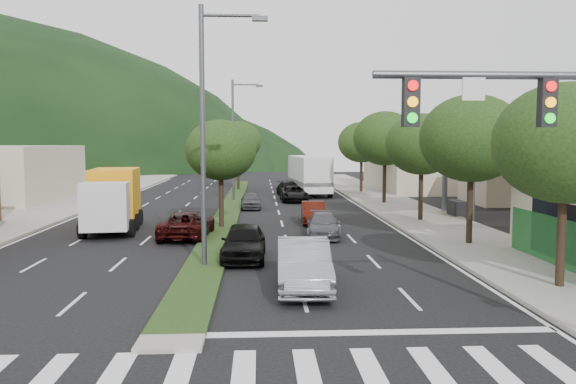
{
  "coord_description": "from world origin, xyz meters",
  "views": [
    {
      "loc": [
        2.15,
        -13.62,
        4.83
      ],
      "look_at": [
        3.49,
        12.43,
        2.55
      ],
      "focal_mm": 35.0,
      "sensor_mm": 36.0,
      "label": 1
    }
  ],
  "objects": [
    {
      "name": "ground",
      "position": [
        0.0,
        0.0,
        0.0
      ],
      "size": [
        160.0,
        160.0,
        0.0
      ],
      "primitive_type": "plane",
      "color": "black",
      "rests_on": "ground"
    },
    {
      "name": "sidewalk_left",
      "position": [
        -13.0,
        25.0,
        0.07
      ],
      "size": [
        6.0,
        90.0,
        0.15
      ],
      "primitive_type": "cube",
      "color": "gray",
      "rests_on": "ground"
    },
    {
      "name": "bldg_right_far",
      "position": [
        19.5,
        44.0,
        2.6
      ],
      "size": [
        10.0,
        16.0,
        5.2
      ],
      "primitive_type": "cube",
      "color": "beige",
      "rests_on": "ground"
    },
    {
      "name": "car_queue_f",
      "position": [
        4.85,
        37.52,
        0.65
      ],
      "size": [
        2.34,
        4.65,
        1.29
      ],
      "primitive_type": "imported",
      "rotation": [
        0.0,
        0.0,
        0.12
      ],
      "color": "black",
      "rests_on": "ground"
    },
    {
      "name": "box_truck",
      "position": [
        -5.93,
        17.72,
        1.6
      ],
      "size": [
        3.29,
        7.08,
        3.38
      ],
      "rotation": [
        0.0,
        0.0,
        3.26
      ],
      "color": "silver",
      "rests_on": "ground"
    },
    {
      "name": "tree_r_a",
      "position": [
        12.0,
        4.0,
        4.82
      ],
      "size": [
        4.6,
        4.6,
        6.63
      ],
      "color": "black",
      "rests_on": "sidewalk_right"
    },
    {
      "name": "gas_canopy",
      "position": [
        19.0,
        22.0,
        4.65
      ],
      "size": [
        12.2,
        8.2,
        5.25
      ],
      "color": "silver",
      "rests_on": "ground"
    },
    {
      "name": "tree_r_d",
      "position": [
        12.0,
        30.0,
        5.18
      ],
      "size": [
        5.0,
        5.0,
        7.17
      ],
      "color": "black",
      "rests_on": "sidewalk_right"
    },
    {
      "name": "bldg_left_far",
      "position": [
        -19.0,
        34.0,
        2.3
      ],
      "size": [
        9.0,
        14.0,
        4.6
      ],
      "primitive_type": "cube",
      "color": "beige",
      "rests_on": "ground"
    },
    {
      "name": "tree_r_b",
      "position": [
        12.0,
        12.0,
        5.04
      ],
      "size": [
        4.8,
        4.8,
        6.94
      ],
      "color": "black",
      "rests_on": "sidewalk_right"
    },
    {
      "name": "tree_med_far",
      "position": [
        0.0,
        44.0,
        5.01
      ],
      "size": [
        4.8,
        4.8,
        6.94
      ],
      "color": "black",
      "rests_on": "median"
    },
    {
      "name": "car_queue_c",
      "position": [
        5.4,
        19.87,
        0.65
      ],
      "size": [
        1.52,
        3.98,
        1.29
      ],
      "primitive_type": "imported",
      "rotation": [
        0.0,
        0.0,
        -0.04
      ],
      "color": "#49140C",
      "rests_on": "ground"
    },
    {
      "name": "sidewalk_right",
      "position": [
        12.5,
        25.0,
        0.07
      ],
      "size": [
        5.0,
        90.0,
        0.15
      ],
      "primitive_type": "cube",
      "color": "gray",
      "rests_on": "ground"
    },
    {
      "name": "median",
      "position": [
        0.0,
        28.0,
        0.06
      ],
      "size": [
        1.6,
        56.0,
        0.12
      ],
      "primitive_type": "cube",
      "color": "#1D3312",
      "rests_on": "ground"
    },
    {
      "name": "sedan_silver",
      "position": [
        3.6,
        4.63,
        0.81
      ],
      "size": [
        1.86,
        4.95,
        1.61
      ],
      "primitive_type": "imported",
      "rotation": [
        0.0,
        0.0,
        -0.03
      ],
      "color": "#9C9FA4",
      "rests_on": "ground"
    },
    {
      "name": "crosswalk",
      "position": [
        0.0,
        -2.0,
        0.01
      ],
      "size": [
        19.0,
        2.2,
        0.01
      ],
      "primitive_type": "cube",
      "color": "silver",
      "rests_on": "ground"
    },
    {
      "name": "tree_med_near",
      "position": [
        0.0,
        18.0,
        4.43
      ],
      "size": [
        4.0,
        4.0,
        6.02
      ],
      "color": "black",
      "rests_on": "median"
    },
    {
      "name": "car_queue_d",
      "position": [
        5.01,
        32.52,
        0.64
      ],
      "size": [
        2.25,
        4.66,
        1.28
      ],
      "primitive_type": "imported",
      "rotation": [
        0.0,
        0.0,
        0.03
      ],
      "color": "black",
      "rests_on": "ground"
    },
    {
      "name": "tree_r_e",
      "position": [
        12.0,
        40.0,
        4.89
      ],
      "size": [
        4.6,
        4.6,
        6.71
      ],
      "color": "black",
      "rests_on": "sidewalk_right"
    },
    {
      "name": "car_queue_e",
      "position": [
        1.5,
        27.52,
        0.61
      ],
      "size": [
        1.56,
        3.62,
        1.22
      ],
      "primitive_type": "imported",
      "rotation": [
        0.0,
        0.0,
        0.04
      ],
      "color": "#444449",
      "rests_on": "ground"
    },
    {
      "name": "motorhome",
      "position": [
        6.81,
        38.69,
        1.91
      ],
      "size": [
        3.68,
        9.54,
        3.58
      ],
      "rotation": [
        0.0,
        0.0,
        0.09
      ],
      "color": "silver",
      "rests_on": "ground"
    },
    {
      "name": "tree_r_c",
      "position": [
        12.0,
        20.0,
        4.75
      ],
      "size": [
        4.4,
        4.4,
        6.48
      ],
      "color": "black",
      "rests_on": "sidewalk_right"
    },
    {
      "name": "car_queue_a",
      "position": [
        1.5,
        9.43,
        0.75
      ],
      "size": [
        1.89,
        4.43,
        1.49
      ],
      "primitive_type": "imported",
      "rotation": [
        0.0,
        0.0,
        -0.03
      ],
      "color": "black",
      "rests_on": "ground"
    },
    {
      "name": "streetlight_mid",
      "position": [
        0.21,
        33.0,
        5.58
      ],
      "size": [
        2.6,
        0.25,
        10.0
      ],
      "color": "#47494C",
      "rests_on": "ground"
    },
    {
      "name": "streetlight_near",
      "position": [
        0.21,
        8.0,
        5.58
      ],
      "size": [
        2.6,
        0.25,
        10.0
      ],
      "color": "#47494C",
      "rests_on": "ground"
    },
    {
      "name": "suv_maroon",
      "position": [
        -1.54,
        14.98,
        0.69
      ],
      "size": [
        2.6,
        5.12,
        1.39
      ],
      "primitive_type": "imported",
      "rotation": [
        0.0,
        0.0,
        3.08
      ],
      "color": "black",
      "rests_on": "ground"
    },
    {
      "name": "car_queue_b",
      "position": [
        5.45,
        14.87,
        0.6
      ],
      "size": [
        2.09,
        4.31,
        1.21
      ],
      "primitive_type": "imported",
      "rotation": [
        0.0,
        0.0,
        -0.1
      ],
      "color": "#4D4E53",
      "rests_on": "ground"
    },
    {
      "name": "traffic_signal",
      "position": [
        9.03,
        -1.54,
        4.65
      ],
      "size": [
        6.12,
        0.4,
        7.0
      ],
      "color": "#47494C",
      "rests_on": "ground"
    }
  ]
}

